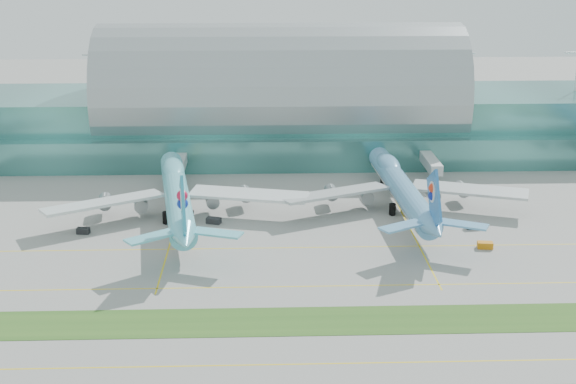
{
  "coord_description": "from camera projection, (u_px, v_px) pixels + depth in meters",
  "views": [
    {
      "loc": [
        -6.48,
        -135.63,
        69.8
      ],
      "look_at": [
        0.0,
        55.0,
        9.0
      ],
      "focal_mm": 50.0,
      "sensor_mm": 36.0,
      "label": 1
    }
  ],
  "objects": [
    {
      "name": "ground",
      "position": [
        298.0,
        326.0,
        150.56
      ],
      "size": [
        700.0,
        700.0,
        0.0
      ],
      "primitive_type": "plane",
      "color": "gray",
      "rests_on": "ground"
    },
    {
      "name": "terminal",
      "position": [
        281.0,
        111.0,
        268.88
      ],
      "size": [
        340.0,
        69.1,
        36.0
      ],
      "color": "#3D7A75",
      "rests_on": "ground"
    },
    {
      "name": "grass_strip_far",
      "position": [
        297.0,
        321.0,
        152.45
      ],
      "size": [
        420.0,
        12.0,
        0.08
      ],
      "primitive_type": "cube",
      "color": "#2D591E",
      "rests_on": "ground"
    },
    {
      "name": "taxiline_b",
      "position": [
        302.0,
        364.0,
        137.23
      ],
      "size": [
        420.0,
        0.35,
        0.01
      ],
      "primitive_type": "cube",
      "color": "yellow",
      "rests_on": "ground"
    },
    {
      "name": "taxiline_c",
      "position": [
        294.0,
        286.0,
        167.7
      ],
      "size": [
        420.0,
        0.35,
        0.01
      ],
      "primitive_type": "cube",
      "color": "yellow",
      "rests_on": "ground"
    },
    {
      "name": "taxiline_d",
      "position": [
        290.0,
        248.0,
        188.65
      ],
      "size": [
        420.0,
        0.35,
        0.01
      ],
      "primitive_type": "cube",
      "color": "yellow",
      "rests_on": "ground"
    },
    {
      "name": "airliner_b",
      "position": [
        177.0,
        193.0,
        207.41
      ],
      "size": [
        67.73,
        77.55,
        21.38
      ],
      "rotation": [
        0.0,
        0.0,
        0.15
      ],
      "color": "#5FC1D2",
      "rests_on": "ground"
    },
    {
      "name": "airliner_c",
      "position": [
        401.0,
        186.0,
        213.5
      ],
      "size": [
        66.86,
        75.93,
        20.9
      ],
      "rotation": [
        0.0,
        0.0,
        0.05
      ],
      "color": "#5A98C6",
      "rests_on": "ground"
    },
    {
      "name": "gse_c",
      "position": [
        83.0,
        231.0,
        197.35
      ],
      "size": [
        3.29,
        2.13,
        1.51
      ],
      "primitive_type": "cube",
      "rotation": [
        0.0,
        0.0,
        -0.14
      ],
      "color": "black",
      "rests_on": "ground"
    },
    {
      "name": "gse_d",
      "position": [
        214.0,
        221.0,
        204.44
      ],
      "size": [
        4.07,
        2.94,
        1.55
      ],
      "primitive_type": "cube",
      "rotation": [
        0.0,
        0.0,
        -0.33
      ],
      "color": "black",
      "rests_on": "ground"
    },
    {
      "name": "gse_e",
      "position": [
        485.0,
        245.0,
        188.12
      ],
      "size": [
        3.77,
        2.49,
        1.54
      ],
      "primitive_type": "cube",
      "rotation": [
        0.0,
        0.0,
        -0.12
      ],
      "color": "#C8710B",
      "rests_on": "ground"
    },
    {
      "name": "gse_f",
      "position": [
        474.0,
        226.0,
        200.83
      ],
      "size": [
        4.22,
        2.36,
        1.56
      ],
      "primitive_type": "cube",
      "rotation": [
        0.0,
        0.0,
        0.16
      ],
      "color": "black",
      "rests_on": "ground"
    }
  ]
}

